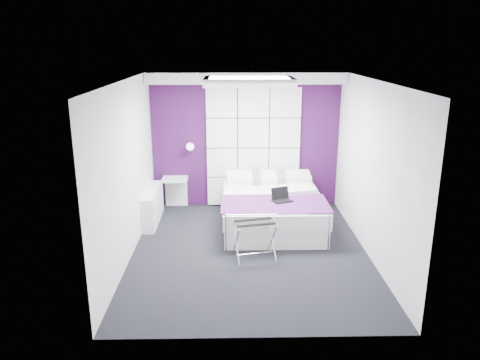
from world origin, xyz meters
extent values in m
plane|color=black|center=(0.00, 0.00, 0.00)|extent=(4.40, 4.40, 0.00)
plane|color=white|center=(0.00, 0.00, 2.60)|extent=(4.40, 4.40, 0.00)
plane|color=silver|center=(0.00, 2.20, 1.30)|extent=(3.60, 0.00, 3.60)
plane|color=silver|center=(-1.80, 0.00, 1.30)|extent=(0.00, 4.40, 4.40)
plane|color=silver|center=(1.80, 0.00, 1.30)|extent=(0.00, 4.40, 4.40)
cube|color=#350D3B|center=(0.00, 2.19, 1.30)|extent=(3.58, 0.02, 2.58)
cube|color=white|center=(0.00, 1.95, 2.50)|extent=(3.58, 0.50, 0.20)
sphere|color=white|center=(-1.05, 2.06, 1.22)|extent=(0.15, 0.15, 0.15)
cube|color=white|center=(-1.69, 1.30, 0.30)|extent=(0.22, 1.20, 0.60)
cube|color=white|center=(0.43, 1.07, 0.15)|extent=(1.65, 2.06, 0.31)
cube|color=white|center=(0.43, 1.07, 0.44)|extent=(1.69, 2.10, 0.26)
cube|color=#511754|center=(0.43, 0.55, 0.58)|extent=(1.75, 0.93, 0.03)
cube|color=white|center=(-1.36, 2.02, 0.59)|extent=(0.48, 0.37, 0.05)
cube|color=black|center=(0.06, -0.20, 0.56)|extent=(0.58, 0.43, 0.01)
cube|color=black|center=(0.56, 0.64, 0.61)|extent=(0.31, 0.21, 0.02)
cube|color=black|center=(0.56, 0.75, 0.72)|extent=(0.31, 0.01, 0.20)
camera|label=1|loc=(-0.29, -6.62, 3.11)|focal=35.00mm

